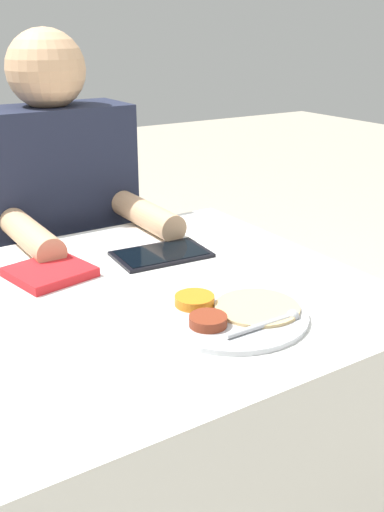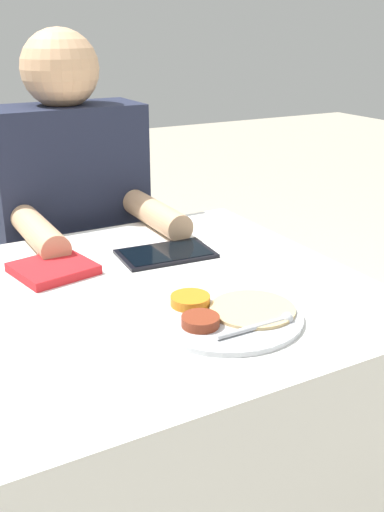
# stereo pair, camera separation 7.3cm
# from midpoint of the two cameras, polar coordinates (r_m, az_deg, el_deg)

# --- Properties ---
(dining_table) EXTENTS (0.94, 0.83, 0.73)m
(dining_table) POSITION_cam_midpoint_polar(r_m,az_deg,el_deg) (1.39, -3.56, -17.38)
(dining_table) COLOR silver
(dining_table) RESTS_ON ground_plane
(thali_tray) EXTENTS (0.28, 0.28, 0.03)m
(thali_tray) POSITION_cam_midpoint_polar(r_m,az_deg,el_deg) (1.09, 5.08, -5.56)
(thali_tray) COLOR #B7BABF
(thali_tray) RESTS_ON dining_table
(red_notebook) EXTENTS (0.18, 0.18, 0.02)m
(red_notebook) POSITION_cam_midpoint_polar(r_m,az_deg,el_deg) (1.31, -11.54, -1.26)
(red_notebook) COLOR silver
(red_notebook) RESTS_ON dining_table
(tablet_device) EXTENTS (0.22, 0.15, 0.01)m
(tablet_device) POSITION_cam_midpoint_polar(r_m,az_deg,el_deg) (1.39, -1.02, 0.22)
(tablet_device) COLOR black
(tablet_device) RESTS_ON dining_table
(person_diner) EXTENTS (0.41, 0.49, 1.22)m
(person_diner) POSITION_cam_midpoint_polar(r_m,az_deg,el_deg) (1.78, -9.91, -0.56)
(person_diner) COLOR black
(person_diner) RESTS_ON ground_plane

